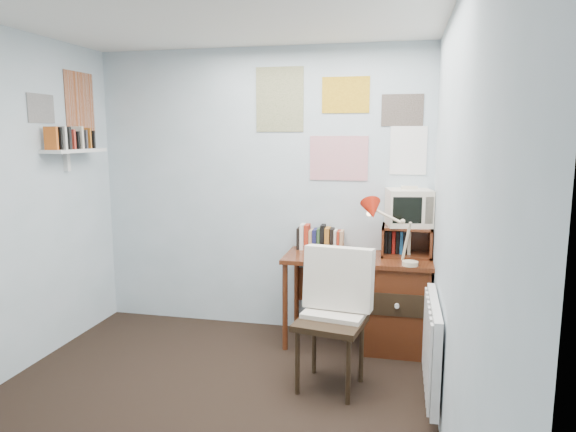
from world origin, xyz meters
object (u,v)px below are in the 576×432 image
wall_shelf (75,151)px  crt_tv (409,206)px  desk_lamp (411,237)px  radiator (433,346)px  desk (390,300)px  tv_riser (406,241)px  desk_chair (330,323)px

wall_shelf → crt_tv: bearing=10.7°
desk_lamp → radiator: (0.14, -0.71, -0.56)m
desk_lamp → crt_tv: crt_tv is taller
desk → crt_tv: bearing=45.9°
radiator → tv_riser: bearing=99.3°
desk_chair → radiator: bearing=-0.5°
desk_chair → tv_riser: bearing=71.4°
crt_tv → wall_shelf: size_ratio=0.56×
tv_riser → crt_tv: bearing=68.8°
tv_riser → desk: bearing=-137.0°
desk_chair → crt_tv: (0.51, 0.93, 0.70)m
tv_riser → wall_shelf: size_ratio=0.65×
tv_riser → wall_shelf: (-2.69, -0.49, 0.74)m
crt_tv → desk: bearing=-144.1°
desk_chair → radiator: (0.67, -0.13, -0.05)m
desk_chair → tv_riser: (0.50, 0.91, 0.41)m
desk_chair → desk: bearing=74.7°
wall_shelf → desk_chair: bearing=-10.9°
radiator → wall_shelf: wall_shelf is taller
desk → wall_shelf: 2.87m
radiator → wall_shelf: bearing=169.1°
crt_tv → desk_lamp: bearing=-96.7°
crt_tv → tv_riser: bearing=-121.2°
desk → desk_chair: bearing=-115.6°
radiator → wall_shelf: (-2.86, 0.55, 1.20)m
desk_lamp → tv_riser: (-0.03, 0.33, -0.10)m
desk → crt_tv: crt_tv is taller
desk → desk_chair: (-0.38, -0.80, 0.07)m
tv_riser → radiator: 1.15m
desk_chair → wall_shelf: 2.51m
desk → desk_lamp: desk_lamp is taller
desk_chair → radiator: 0.69m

